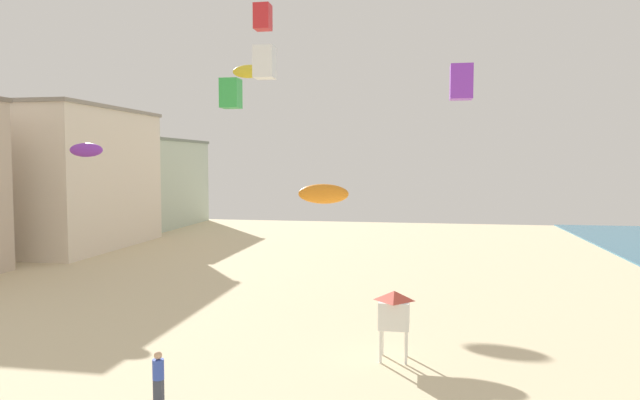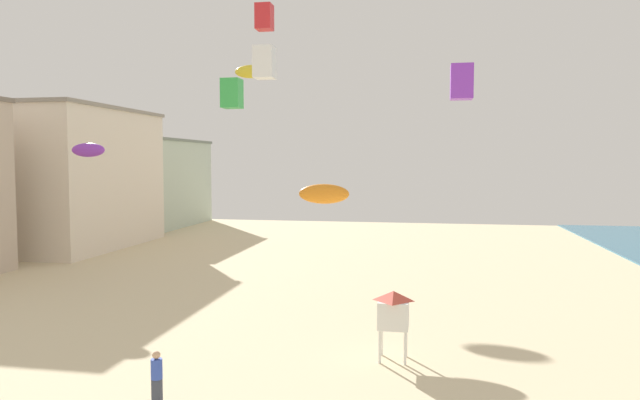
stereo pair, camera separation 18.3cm
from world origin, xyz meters
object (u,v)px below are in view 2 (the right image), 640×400
(kite_green_box, at_px, (232,94))
(kite_white_box, at_px, (265,63))
(lifeguard_stand, at_px, (393,310))
(kite_orange_parafoil, at_px, (324,194))
(kite_flyer, at_px, (157,375))
(kite_red_box, at_px, (264,17))
(kite_purple_parafoil_2, at_px, (88,150))
(kite_purple_box_2, at_px, (462,82))
(kite_yellow_parafoil_2, at_px, (251,72))

(kite_green_box, bearing_deg, kite_white_box, -62.16)
(lifeguard_stand, bearing_deg, kite_white_box, 174.44)
(kite_white_box, xyz_separation_m, kite_orange_parafoil, (1.61, 4.77, -5.60))
(kite_flyer, xyz_separation_m, kite_green_box, (-2.79, 15.10, 10.07))
(kite_red_box, distance_m, kite_white_box, 16.61)
(kite_flyer, distance_m, kite_green_box, 18.36)
(lifeguard_stand, height_order, kite_orange_parafoil, kite_orange_parafoil)
(kite_flyer, relative_size, kite_purple_parafoil_2, 0.73)
(kite_white_box, distance_m, kite_purple_box_2, 8.49)
(kite_purple_box_2, bearing_deg, kite_white_box, -160.46)
(kite_yellow_parafoil_2, bearing_deg, kite_green_box, -76.72)
(lifeguard_stand, xyz_separation_m, kite_white_box, (-5.41, 2.18, 9.42))
(kite_purple_parafoil_2, bearing_deg, kite_orange_parafoil, -17.71)
(kite_orange_parafoil, height_order, kite_purple_box_2, kite_purple_box_2)
(kite_flyer, xyz_separation_m, kite_orange_parafoil, (2.87, 12.19, 4.74))
(kite_flyer, height_order, kite_orange_parafoil, kite_orange_parafoil)
(kite_green_box, relative_size, kite_orange_parafoil, 0.64)
(lifeguard_stand, height_order, kite_white_box, kite_white_box)
(kite_red_box, height_order, kite_orange_parafoil, kite_red_box)
(lifeguard_stand, bearing_deg, kite_flyer, -125.52)
(kite_flyer, relative_size, kite_purple_box_2, 1.10)
(kite_purple_parafoil_2, height_order, kite_purple_box_2, kite_purple_box_2)
(kite_red_box, distance_m, kite_purple_parafoil_2, 14.33)
(kite_red_box, bearing_deg, kite_purple_box_2, -44.88)
(kite_purple_parafoil_2, xyz_separation_m, kite_orange_parafoil, (15.79, -5.04, -2.30))
(lifeguard_stand, xyz_separation_m, kite_red_box, (-9.67, 17.20, 15.07))
(lifeguard_stand, relative_size, kite_purple_box_2, 1.72)
(kite_purple_box_2, bearing_deg, lifeguard_stand, -117.14)
(kite_purple_parafoil_2, relative_size, kite_purple_box_2, 1.51)
(kite_red_box, relative_size, kite_purple_parafoil_2, 0.76)
(kite_orange_parafoil, bearing_deg, kite_flyer, -103.27)
(kite_flyer, height_order, kite_green_box, kite_green_box)
(kite_flyer, xyz_separation_m, kite_yellow_parafoil_2, (-6.44, 30.56, 13.71))
(lifeguard_stand, bearing_deg, kite_green_box, 150.19)
(kite_flyer, xyz_separation_m, kite_white_box, (1.26, 7.42, 10.34))
(kite_flyer, xyz_separation_m, kite_purple_box_2, (9.25, 10.25, 9.75))
(kite_red_box, bearing_deg, lifeguard_stand, -60.65)
(kite_purple_parafoil_2, distance_m, kite_purple_box_2, 23.39)
(lifeguard_stand, distance_m, kite_yellow_parafoil_2, 31.26)
(kite_flyer, height_order, kite_purple_parafoil_2, kite_purple_parafoil_2)
(lifeguard_stand, distance_m, kite_purple_parafoil_2, 23.77)
(kite_flyer, distance_m, kite_white_box, 12.79)
(kite_white_box, bearing_deg, kite_green_box, 117.84)
(kite_flyer, relative_size, lifeguard_stand, 0.64)
(kite_green_box, distance_m, kite_purple_parafoil_2, 10.77)
(kite_flyer, distance_m, lifeguard_stand, 8.54)
(lifeguard_stand, bearing_deg, kite_orange_parafoil, 135.04)
(kite_flyer, height_order, lifeguard_stand, lifeguard_stand)
(lifeguard_stand, distance_m, kite_white_box, 11.08)
(kite_green_box, bearing_deg, kite_orange_parafoil, -27.19)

